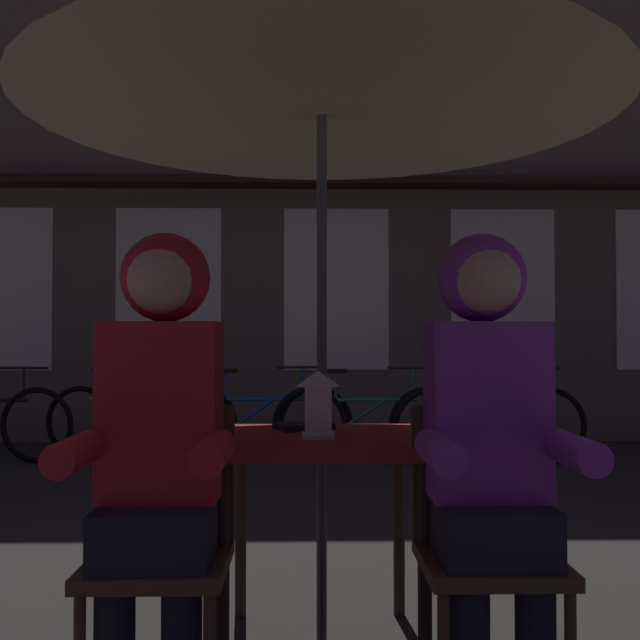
# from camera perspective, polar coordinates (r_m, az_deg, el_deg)

# --- Properties ---
(cafe_table) EXTENTS (0.72, 0.72, 0.74)m
(cafe_table) POSITION_cam_1_polar(r_m,az_deg,el_deg) (2.60, 0.14, -11.27)
(cafe_table) COLOR maroon
(cafe_table) RESTS_ON ground_plane
(patio_umbrella) EXTENTS (2.10, 2.10, 2.31)m
(patio_umbrella) POSITION_cam_1_polar(r_m,az_deg,el_deg) (2.74, 0.13, 19.47)
(patio_umbrella) COLOR #4C4C51
(patio_umbrella) RESTS_ON ground_plane
(lantern) EXTENTS (0.11, 0.11, 0.23)m
(lantern) POSITION_cam_1_polar(r_m,az_deg,el_deg) (2.51, -0.16, -6.47)
(lantern) COLOR white
(lantern) RESTS_ON cafe_table
(chair_left) EXTENTS (0.40, 0.40, 0.87)m
(chair_left) POSITION_cam_1_polar(r_m,az_deg,el_deg) (2.31, -12.18, -16.28)
(chair_left) COLOR #513823
(chair_left) RESTS_ON ground_plane
(chair_right) EXTENTS (0.40, 0.40, 0.87)m
(chair_right) POSITION_cam_1_polar(r_m,az_deg,el_deg) (2.33, 12.73, -16.13)
(chair_right) COLOR #513823
(chair_right) RESTS_ON ground_plane
(person_left_hooded) EXTENTS (0.45, 0.56, 1.40)m
(person_left_hooded) POSITION_cam_1_polar(r_m,az_deg,el_deg) (2.19, -12.42, -7.58)
(person_left_hooded) COLOR black
(person_left_hooded) RESTS_ON ground_plane
(person_right_hooded) EXTENTS (0.45, 0.56, 1.40)m
(person_right_hooded) POSITION_cam_1_polar(r_m,az_deg,el_deg) (2.21, 13.03, -7.51)
(person_right_hooded) COLOR black
(person_right_hooded) RESTS_ON ground_plane
(shopfront_building) EXTENTS (10.00, 0.93, 6.20)m
(shopfront_building) POSITION_cam_1_polar(r_m,az_deg,el_deg) (8.21, 1.19, 12.71)
(shopfront_building) COLOR #6B5B4C
(shopfront_building) RESTS_ON ground_plane
(bicycle_second) EXTENTS (1.66, 0.37, 0.84)m
(bicycle_second) POSITION_cam_1_polar(r_m,az_deg,el_deg) (6.67, -14.36, -7.73)
(bicycle_second) COLOR black
(bicycle_second) RESTS_ON ground_plane
(bicycle_third) EXTENTS (1.68, 0.13, 0.84)m
(bicycle_third) POSITION_cam_1_polar(r_m,az_deg,el_deg) (6.52, -4.90, -7.91)
(bicycle_third) COLOR black
(bicycle_third) RESTS_ON ground_plane
(bicycle_fourth) EXTENTS (1.68, 0.09, 0.84)m
(bicycle_fourth) POSITION_cam_1_polar(r_m,az_deg,el_deg) (6.43, 3.77, -8.00)
(bicycle_fourth) COLOR black
(bicycle_fourth) RESTS_ON ground_plane
(bicycle_fifth) EXTENTS (1.68, 0.09, 0.84)m
(bicycle_fifth) POSITION_cam_1_polar(r_m,az_deg,el_deg) (6.47, 13.15, -7.93)
(bicycle_fifth) COLOR black
(bicycle_fifth) RESTS_ON ground_plane
(book) EXTENTS (0.24, 0.21, 0.02)m
(book) POSITION_cam_1_polar(r_m,az_deg,el_deg) (2.77, -1.28, -8.29)
(book) COLOR black
(book) RESTS_ON cafe_table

